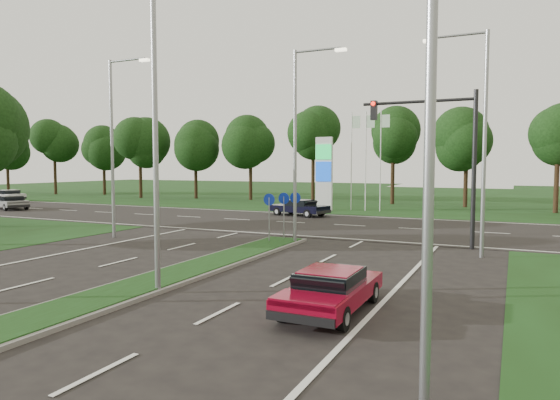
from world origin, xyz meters
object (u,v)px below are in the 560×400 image
at_px(red_sedan, 331,289).
at_px(far_car_b, 9,195).
at_px(navy_sedan, 299,207).
at_px(far_car_a, 11,202).

distance_m(red_sedan, far_car_b, 48.59).
xyz_separation_m(navy_sedan, far_car_a, (-23.95, -5.41, -0.02)).
distance_m(navy_sedan, far_car_a, 24.56).
xyz_separation_m(navy_sedan, far_car_b, (-32.92, 1.00, -0.01)).
distance_m(red_sedan, navy_sedan, 23.88).
bearing_deg(red_sedan, far_car_a, 154.51).
height_order(red_sedan, navy_sedan, navy_sedan).
height_order(far_car_a, far_car_b, far_car_b).
bearing_deg(red_sedan, navy_sedan, 114.96).
bearing_deg(navy_sedan, red_sedan, -140.11).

